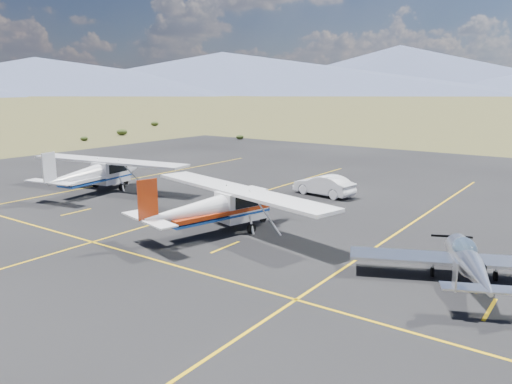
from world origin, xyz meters
TOP-DOWN VIEW (x-y plane):
  - ground at (0.00, 0.00)m, footprint 1600.00×1600.00m
  - apron at (0.00, 7.00)m, footprint 72.00×72.00m
  - aircraft_low_wing at (-1.12, -2.32)m, footprint 6.37×8.19m
  - aircraft_cessna at (-1.39, 9.22)m, footprint 8.05×12.37m
  - aircraft_plain at (1.19, 22.12)m, footprint 7.62×12.56m
  - sedan at (9.23, 9.03)m, footprint 2.05×4.34m

SIDE VIEW (x-z plane):
  - ground at x=0.00m, z-range 0.00..0.00m
  - apron at x=0.00m, z-range -0.01..0.01m
  - sedan at x=9.23m, z-range 0.01..1.38m
  - aircraft_low_wing at x=-1.12m, z-range -0.04..1.80m
  - aircraft_cessna at x=-1.39m, z-range -0.18..2.96m
  - aircraft_plain at x=1.19m, z-range -0.18..2.99m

